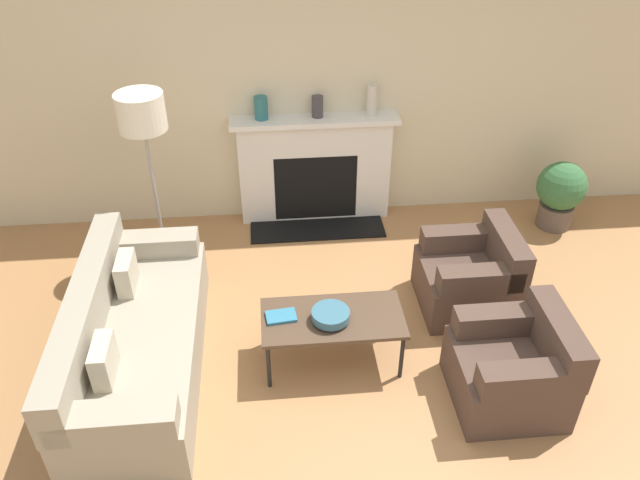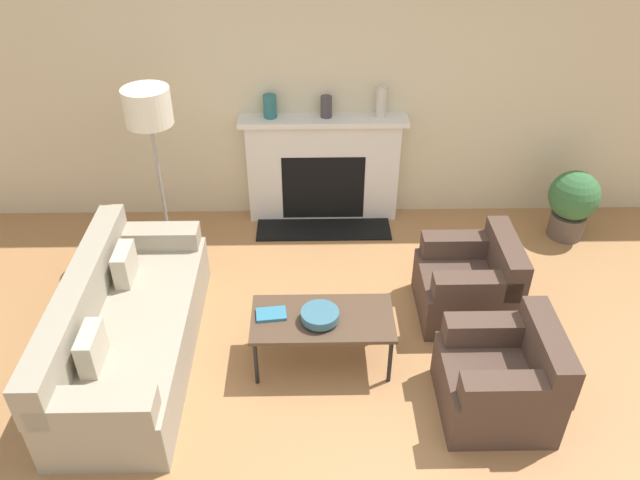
# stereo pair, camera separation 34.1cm
# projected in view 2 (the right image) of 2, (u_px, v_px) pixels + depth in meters

# --- Properties ---
(ground_plane) EXTENTS (18.00, 18.00, 0.00)m
(ground_plane) POSITION_uv_depth(u_px,v_px,m) (360.00, 397.00, 4.61)
(ground_plane) COLOR #A87547
(wall_back) EXTENTS (18.00, 0.06, 2.90)m
(wall_back) POSITION_uv_depth(u_px,v_px,m) (346.00, 79.00, 5.93)
(wall_back) COLOR beige
(wall_back) RESTS_ON ground_plane
(fireplace) EXTENTS (1.64, 0.59, 1.13)m
(fireplace) POSITION_uv_depth(u_px,v_px,m) (323.00, 170.00, 6.32)
(fireplace) COLOR silver
(fireplace) RESTS_ON ground_plane
(couch) EXTENTS (0.86, 2.09, 0.79)m
(couch) POSITION_uv_depth(u_px,v_px,m) (126.00, 330.00, 4.76)
(couch) COLOR #9E937F
(couch) RESTS_ON ground_plane
(armchair_near) EXTENTS (0.76, 0.75, 0.74)m
(armchair_near) POSITION_uv_depth(u_px,v_px,m) (502.00, 379.00, 4.36)
(armchair_near) COLOR #4C382D
(armchair_near) RESTS_ON ground_plane
(armchair_far) EXTENTS (0.76, 0.75, 0.74)m
(armchair_far) POSITION_uv_depth(u_px,v_px,m) (470.00, 284.00, 5.22)
(armchair_far) COLOR #4C382D
(armchair_far) RESTS_ON ground_plane
(coffee_table) EXTENTS (1.07, 0.53, 0.45)m
(coffee_table) POSITION_uv_depth(u_px,v_px,m) (322.00, 321.00, 4.68)
(coffee_table) COLOR #4C3828
(coffee_table) RESTS_ON ground_plane
(bowl) EXTENTS (0.29, 0.29, 0.09)m
(bowl) POSITION_uv_depth(u_px,v_px,m) (320.00, 315.00, 4.60)
(bowl) COLOR #38667A
(bowl) RESTS_ON coffee_table
(book) EXTENTS (0.24, 0.17, 0.02)m
(book) POSITION_uv_depth(u_px,v_px,m) (271.00, 314.00, 4.67)
(book) COLOR teal
(book) RESTS_ON coffee_table
(floor_lamp) EXTENTS (0.40, 0.40, 1.67)m
(floor_lamp) POSITION_uv_depth(u_px,v_px,m) (149.00, 118.00, 5.30)
(floor_lamp) COLOR gray
(floor_lamp) RESTS_ON ground_plane
(mantel_vase_left) EXTENTS (0.13, 0.13, 0.22)m
(mantel_vase_left) POSITION_uv_depth(u_px,v_px,m) (270.00, 106.00, 5.93)
(mantel_vase_left) COLOR #28666B
(mantel_vase_left) RESTS_ON fireplace
(mantel_vase_center_left) EXTENTS (0.11, 0.11, 0.21)m
(mantel_vase_center_left) POSITION_uv_depth(u_px,v_px,m) (326.00, 107.00, 5.95)
(mantel_vase_center_left) COLOR #3D383D
(mantel_vase_center_left) RESTS_ON fireplace
(mantel_vase_center_right) EXTENTS (0.10, 0.10, 0.30)m
(mantel_vase_center_right) POSITION_uv_depth(u_px,v_px,m) (381.00, 102.00, 5.93)
(mantel_vase_center_right) COLOR beige
(mantel_vase_center_right) RESTS_ON fireplace
(potted_plant) EXTENTS (0.49, 0.49, 0.71)m
(potted_plant) POSITION_uv_depth(u_px,v_px,m) (573.00, 201.00, 6.12)
(potted_plant) COLOR brown
(potted_plant) RESTS_ON ground_plane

